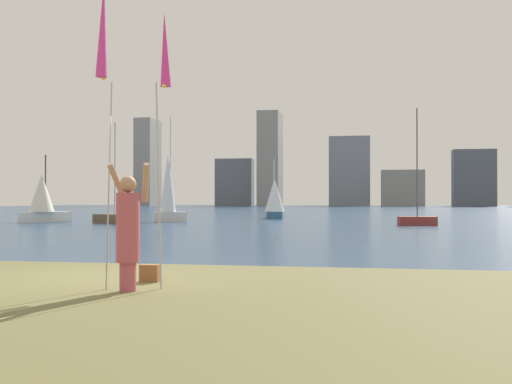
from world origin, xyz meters
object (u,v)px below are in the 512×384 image
(sailboat_3, at_px, (43,198))
(sailboat_7, at_px, (168,190))
(kite_flag_left, at_px, (103,34))
(bag, at_px, (150,273))
(sailboat_0, at_px, (274,198))
(kite_flag_right, at_px, (165,57))
(sailboat_5, at_px, (417,219))
(sailboat_6, at_px, (115,217))
(person, at_px, (128,228))

(sailboat_3, height_order, sailboat_7, sailboat_7)
(kite_flag_left, height_order, bag, kite_flag_left)
(sailboat_7, bearing_deg, sailboat_0, 53.26)
(kite_flag_right, relative_size, sailboat_5, 0.70)
(sailboat_3, xyz_separation_m, sailboat_6, (4.50, -0.56, -0.99))
(person, relative_size, kite_flag_right, 0.45)
(sailboat_5, height_order, sailboat_7, sailboat_7)
(kite_flag_left, xyz_separation_m, kite_flag_right, (0.75, 0.47, -0.25))
(sailboat_7, bearing_deg, sailboat_3, -163.13)
(sailboat_0, height_order, sailboat_5, sailboat_5)
(sailboat_0, distance_m, sailboat_7, 8.49)
(sailboat_0, bearing_deg, sailboat_3, -143.05)
(person, relative_size, sailboat_5, 0.31)
(person, height_order, sailboat_5, sailboat_5)
(kite_flag_right, bearing_deg, sailboat_7, 108.28)
(sailboat_0, bearing_deg, kite_flag_right, -84.33)
(sailboat_3, height_order, sailboat_6, sailboat_6)
(kite_flag_right, bearing_deg, kite_flag_left, -148.27)
(sailboat_5, bearing_deg, person, -104.00)
(person, bearing_deg, sailboat_6, 114.54)
(sailboat_5, bearing_deg, kite_flag_right, -103.36)
(kite_flag_right, bearing_deg, sailboat_5, 76.64)
(sailboat_0, distance_m, sailboat_3, 14.64)
(bag, distance_m, sailboat_6, 23.91)
(person, height_order, sailboat_7, sailboat_7)
(sailboat_0, bearing_deg, sailboat_5, -47.63)
(sailboat_6, bearing_deg, sailboat_0, 52.45)
(sailboat_7, bearing_deg, kite_flag_left, -73.59)
(sailboat_7, bearing_deg, bag, -72.23)
(kite_flag_left, distance_m, sailboat_0, 32.29)
(sailboat_5, relative_size, sailboat_7, 0.96)
(person, distance_m, kite_flag_right, 2.56)
(kite_flag_right, height_order, sailboat_0, kite_flag_right)
(kite_flag_left, bearing_deg, sailboat_5, 75.12)
(sailboat_3, bearing_deg, bag, -57.11)
(kite_flag_left, height_order, sailboat_0, kite_flag_left)
(kite_flag_right, bearing_deg, bag, 127.75)
(kite_flag_left, height_order, sailboat_3, kite_flag_left)
(kite_flag_left, bearing_deg, person, 2.45)
(kite_flag_right, xyz_separation_m, sailboat_6, (-10.35, 22.29, -3.03))
(kite_flag_left, bearing_deg, sailboat_0, 94.26)
(person, height_order, sailboat_0, sailboat_0)
(kite_flag_left, height_order, sailboat_5, sailboat_5)
(bag, bearing_deg, sailboat_3, 122.89)
(person, distance_m, sailboat_6, 24.84)
(kite_flag_right, relative_size, bag, 13.60)
(sailboat_5, bearing_deg, sailboat_6, -179.67)
(person, distance_m, sailboat_3, 27.44)
(bag, xyz_separation_m, sailboat_3, (-14.43, 22.31, 1.20))
(sailboat_6, relative_size, sailboat_7, 0.90)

